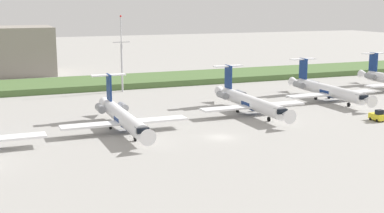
% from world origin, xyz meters
% --- Properties ---
extents(ground_plane, '(500.00, 500.00, 0.00)m').
position_xyz_m(ground_plane, '(0.00, 30.00, 0.00)').
color(ground_plane, '#9E9B96').
extents(grass_berm, '(320.00, 20.00, 1.64)m').
position_xyz_m(grass_berm, '(0.00, 64.54, 0.82)').
color(grass_berm, '#4C6B38').
rests_on(grass_berm, ground).
extents(regional_jet_third, '(22.81, 31.00, 9.00)m').
position_xyz_m(regional_jet_third, '(-14.34, 10.98, 2.54)').
color(regional_jet_third, white).
rests_on(regional_jet_third, ground).
extents(regional_jet_fourth, '(22.81, 31.00, 9.00)m').
position_xyz_m(regional_jet_fourth, '(13.99, 15.66, 2.54)').
color(regional_jet_fourth, white).
rests_on(regional_jet_fourth, ground).
extents(regional_jet_fifth, '(22.81, 31.00, 9.00)m').
position_xyz_m(regional_jet_fifth, '(38.05, 22.06, 2.54)').
color(regional_jet_fifth, white).
rests_on(regional_jet_fifth, ground).
extents(antenna_mast, '(4.40, 0.50, 19.65)m').
position_xyz_m(antenna_mast, '(-3.85, 52.36, 8.22)').
color(antenna_mast, '#B2B2B7').
rests_on(antenna_mast, ground).
extents(baggage_tug, '(1.72, 3.20, 2.30)m').
position_xyz_m(baggage_tug, '(34.01, 0.15, 1.00)').
color(baggage_tug, yellow).
rests_on(baggage_tug, ground).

